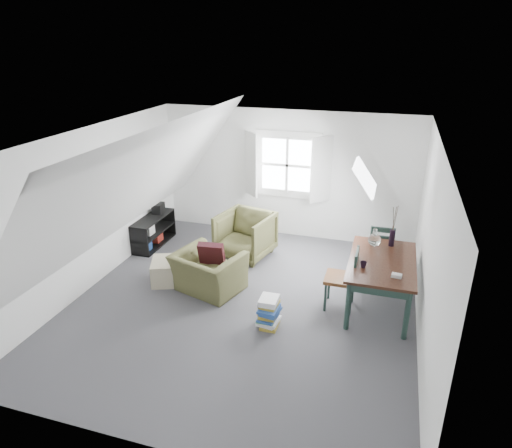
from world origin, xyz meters
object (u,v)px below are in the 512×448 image
(armchair_near, at_px, (209,290))
(dining_chair_near, at_px, (343,278))
(dining_chair_far, at_px, (381,248))
(armchair_far, at_px, (245,255))
(dining_table, at_px, (382,267))
(media_shelf, at_px, (153,233))
(magazine_stack, at_px, (269,312))
(ottoman, at_px, (170,271))

(armchair_near, xyz_separation_m, dining_chair_near, (2.07, 0.12, 0.49))
(dining_chair_far, relative_size, dining_chair_near, 0.97)
(armchair_near, distance_m, armchair_far, 1.35)
(dining_table, bearing_deg, media_shelf, 164.64)
(dining_table, relative_size, media_shelf, 1.40)
(dining_table, distance_m, magazine_stack, 1.76)
(armchair_near, xyz_separation_m, dining_table, (2.59, 0.28, 0.67))
(armchair_far, distance_m, dining_chair_near, 2.32)
(armchair_far, relative_size, dining_chair_near, 0.96)
(armchair_far, xyz_separation_m, dining_chair_near, (1.91, -1.22, 0.49))
(dining_table, distance_m, dining_chair_near, 0.57)
(armchair_far, relative_size, magazine_stack, 2.10)
(armchair_near, xyz_separation_m, armchair_far, (0.17, 1.34, 0.00))
(armchair_far, height_order, dining_table, dining_table)
(dining_chair_far, xyz_separation_m, media_shelf, (-4.22, -0.08, -0.23))
(dining_chair_near, bearing_deg, ottoman, -101.48)
(armchair_near, relative_size, ottoman, 1.77)
(dining_table, relative_size, magazine_stack, 3.58)
(ottoman, height_order, magazine_stack, magazine_stack)
(dining_table, distance_m, dining_chair_far, 1.07)
(armchair_near, height_order, dining_chair_far, dining_chair_far)
(dining_table, bearing_deg, magazine_stack, -149.03)
(dining_table, xyz_separation_m, media_shelf, (-4.26, 0.97, -0.42))
(dining_table, height_order, dining_chair_near, dining_chair_near)
(ottoman, relative_size, dining_chair_near, 0.59)
(dining_table, xyz_separation_m, magazine_stack, (-1.42, -0.94, -0.46))
(ottoman, bearing_deg, armchair_far, 54.66)
(armchair_near, bearing_deg, magazine_stack, 167.58)
(armchair_far, bearing_deg, media_shelf, -164.31)
(ottoman, height_order, media_shelf, media_shelf)
(armchair_far, distance_m, dining_table, 2.73)
(armchair_far, height_order, magazine_stack, magazine_stack)
(armchair_near, xyz_separation_m, magazine_stack, (1.17, -0.66, 0.22))
(armchair_near, height_order, magazine_stack, magazine_stack)
(dining_table, bearing_deg, ottoman, -179.16)
(magazine_stack, bearing_deg, armchair_near, 150.61)
(ottoman, distance_m, magazine_stack, 2.04)
(ottoman, bearing_deg, dining_chair_far, 20.87)
(magazine_stack, bearing_deg, dining_chair_near, 40.97)
(dining_chair_near, height_order, magazine_stack, dining_chair_near)
(armchair_near, bearing_deg, dining_chair_near, -159.61)
(armchair_far, relative_size, ottoman, 1.63)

